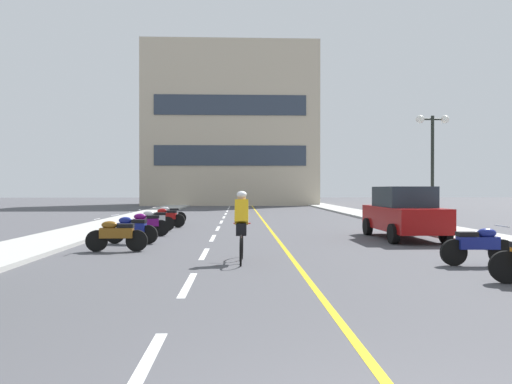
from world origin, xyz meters
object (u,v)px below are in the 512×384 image
Objects in this scene: motorcycle_2 at (478,245)px; motorcycle_7 at (166,217)px; street_lamp_mid at (432,144)px; motorcycle_8 at (169,214)px; motorcycle_5 at (145,224)px; motorcycle_6 at (153,220)px; parked_car_near at (403,213)px; motorcycle_4 at (131,229)px; cyclist_rider at (242,225)px; motorcycle_3 at (116,235)px.

motorcycle_2 is 13.88m from motorcycle_7.
motorcycle_8 is (-11.92, 3.22, -3.21)m from street_lamp_mid.
motorcycle_5 and motorcycle_6 have the same top height.
parked_car_near is 9.75m from motorcycle_6.
motorcycle_2 and motorcycle_8 have the same top height.
motorcycle_4 is (-8.84, 4.53, 0.00)m from motorcycle_2.
street_lamp_mid is at bearing 46.93° from cyclist_rider.
street_lamp_mid is at bearing 56.11° from parked_car_near.
motorcycle_4 is 0.96× the size of cyclist_rider.
street_lamp_mid is at bearing 23.52° from motorcycle_4.
motorcycle_6 is 4.09m from motorcycle_8.
parked_car_near is 2.50× the size of motorcycle_8.
motorcycle_2 is 9.23m from motorcycle_3.
motorcycle_5 is (0.00, 4.01, 0.00)m from motorcycle_3.
motorcycle_2 and motorcycle_4 have the same top height.
motorcycle_7 is at bearing 88.85° from motorcycle_4.
motorcycle_2 is 11.08m from motorcycle_5.
motorcycle_2 and motorcycle_3 have the same top height.
motorcycle_3 and motorcycle_8 have the same top height.
motorcycle_4 is at bearing -91.15° from motorcycle_7.
motorcycle_2 is 1.00× the size of motorcycle_4.
parked_car_near is at bearing 17.87° from motorcycle_3.
motorcycle_5 is at bearing -89.21° from motorcycle_8.
street_lamp_mid reaches higher than motorcycle_3.
motorcycle_4 is at bearing -89.49° from motorcycle_8.
motorcycle_6 is (-9.21, 3.17, -0.44)m from parked_car_near.
motorcycle_8 is at bearing 95.44° from motorcycle_7.
motorcycle_4 and motorcycle_6 have the same top height.
motorcycle_2 is at bearing -44.65° from motorcycle_6.
motorcycle_3 is 1.04× the size of motorcycle_6.
motorcycle_2 is 1.03× the size of motorcycle_5.
parked_car_near is at bearing -38.28° from motorcycle_8.
motorcycle_5 is at bearing -91.60° from motorcycle_7.
motorcycle_7 is (0.12, 8.10, 0.00)m from motorcycle_3.
street_lamp_mid is at bearing -5.43° from motorcycle_7.
cyclist_rider is (3.46, -5.98, 0.41)m from motorcycle_5.
motorcycle_8 is at bearing 90.47° from motorcycle_3.
motorcycle_4 is 1.00× the size of motorcycle_8.
parked_car_near is 5.66m from motorcycle_2.
motorcycle_2 is 0.96× the size of cyclist_rider.
motorcycle_3 is 1.00× the size of motorcycle_4.
street_lamp_mid is 12.62m from motorcycle_5.
parked_car_near reaches higher than motorcycle_8.
motorcycle_4 is 4.28m from motorcycle_6.
cyclist_rider reaches higher than motorcycle_6.
motorcycle_2 is 9.93m from motorcycle_4.
cyclist_rider is at bearing -47.55° from motorcycle_4.
motorcycle_3 is 0.96× the size of cyclist_rider.
parked_car_near reaches higher than cyclist_rider.
motorcycle_3 and motorcycle_4 have the same top height.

